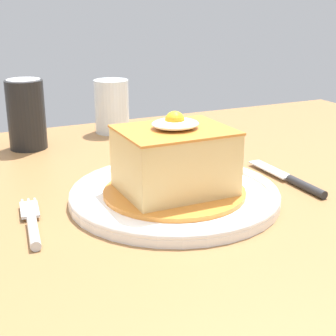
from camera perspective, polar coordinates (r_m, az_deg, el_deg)
The scene contains 7 objects.
dining_table at distance 0.77m, azimuth 0.79°, elevation -10.32°, with size 1.29×0.87×0.77m.
main_plate at distance 0.68m, azimuth 0.73°, elevation -2.97°, with size 0.28×0.28×0.02m.
sandwich_meal at distance 0.66m, azimuth 0.74°, elevation 0.59°, with size 0.19×0.19×0.11m.
fork at distance 0.62m, azimuth -14.98°, elevation -6.17°, with size 0.03×0.14×0.01m.
knife at distance 0.76m, azimuth 14.10°, elevation -1.46°, with size 0.02×0.17×0.01m.
soda_can at distance 0.94m, azimuth -15.61°, elevation 5.81°, with size 0.07×0.07×0.12m.
drinking_glass at distance 1.02m, azimuth -6.31°, elevation 6.49°, with size 0.07×0.07×0.10m.
Camera 1 is at (-0.30, -0.60, 1.03)m, focal length 54.34 mm.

